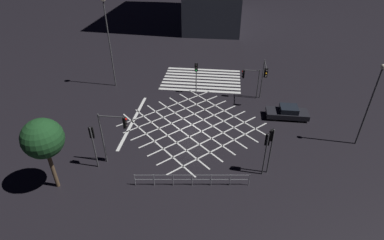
{
  "coord_description": "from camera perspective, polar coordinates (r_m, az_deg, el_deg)",
  "views": [
    {
      "loc": [
        -2.84,
        24.15,
        16.08
      ],
      "look_at": [
        0.0,
        0.0,
        0.54
      ],
      "focal_mm": 28.0,
      "sensor_mm": 36.0,
      "label": 1
    }
  ],
  "objects": [
    {
      "name": "ground_plane",
      "position": [
        29.15,
        -0.0,
        -0.9
      ],
      "size": [
        200.0,
        200.0,
        0.0
      ],
      "primitive_type": "plane",
      "color": "black"
    },
    {
      "name": "road_markings",
      "position": [
        34.54,
        0.78,
        4.84
      ],
      "size": [
        14.6,
        21.19,
        0.01
      ],
      "color": "silver",
      "rests_on": "ground_plane"
    },
    {
      "name": "traffic_light_sw_cross",
      "position": [
        32.35,
        13.61,
        8.39
      ],
      "size": [
        0.36,
        2.43,
        4.52
      ],
      "rotation": [
        0.0,
        0.0,
        1.57
      ],
      "color": "#424244",
      "rests_on": "ground_plane"
    },
    {
      "name": "traffic_light_ne_main",
      "position": [
        23.42,
        -14.61,
        -1.62
      ],
      "size": [
        2.24,
        0.36,
        4.55
      ],
      "rotation": [
        0.0,
        0.0,
        3.14
      ],
      "color": "#424244",
      "rests_on": "ground_plane"
    },
    {
      "name": "traffic_light_nw_cross",
      "position": [
        22.67,
        13.98,
        -4.81
      ],
      "size": [
        0.36,
        0.39,
        3.73
      ],
      "rotation": [
        0.0,
        0.0,
        -1.57
      ],
      "color": "#424244",
      "rests_on": "ground_plane"
    },
    {
      "name": "traffic_light_ne_cross",
      "position": [
        23.9,
        -18.36,
        -3.42
      ],
      "size": [
        0.36,
        0.39,
        3.75
      ],
      "rotation": [
        0.0,
        0.0,
        -1.57
      ],
      "color": "#424244",
      "rests_on": "ground_plane"
    },
    {
      "name": "traffic_light_nw_main",
      "position": [
        22.73,
        14.77,
        -4.17
      ],
      "size": [
        0.39,
        0.36,
        4.03
      ],
      "color": "#424244",
      "rests_on": "ground_plane"
    },
    {
      "name": "traffic_light_median_south",
      "position": [
        33.85,
        0.8,
        9.14
      ],
      "size": [
        0.36,
        0.39,
        3.65
      ],
      "rotation": [
        0.0,
        0.0,
        1.57
      ],
      "color": "#424244",
      "rests_on": "ground_plane"
    },
    {
      "name": "traffic_light_sw_main",
      "position": [
        33.39,
        10.89,
        8.01
      ],
      "size": [
        1.94,
        0.36,
        3.46
      ],
      "color": "#424244",
      "rests_on": "ground_plane"
    },
    {
      "name": "street_lamp_east",
      "position": [
        35.27,
        -16.05,
        17.75
      ],
      "size": [
        0.63,
        0.63,
        10.31
      ],
      "color": "#424244",
      "rests_on": "ground_plane"
    },
    {
      "name": "street_lamp_west",
      "position": [
        28.13,
        31.15,
        3.94
      ],
      "size": [
        0.41,
        0.41,
        7.48
      ],
      "color": "#424244",
      "rests_on": "ground_plane"
    },
    {
      "name": "street_tree_near",
      "position": [
        22.28,
        -26.54,
        -3.23
      ],
      "size": [
        2.78,
        2.78,
        5.72
      ],
      "color": "brown",
      "rests_on": "ground_plane"
    },
    {
      "name": "waiting_car",
      "position": [
        31.43,
        17.71,
        1.39
      ],
      "size": [
        4.13,
        1.78,
        1.27
      ],
      "color": "black",
      "rests_on": "ground_plane"
    },
    {
      "name": "pedestrian_railing",
      "position": [
        22.31,
        -0.0,
        -11.09
      ],
      "size": [
        8.4,
        1.03,
        1.05
      ],
      "rotation": [
        0.0,
        0.0,
        -3.02
      ],
      "color": "gray",
      "rests_on": "ground_plane"
    }
  ]
}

